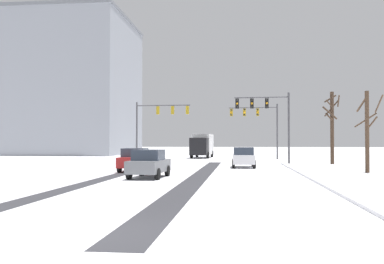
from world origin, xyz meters
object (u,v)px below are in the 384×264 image
(box_truck_delivery, at_px, (202,145))
(office_building_far_left_block, at_px, (60,87))
(bare_tree_sidewalk_far, at_px, (332,124))
(car_red_second, at_px, (135,160))
(car_grey_third, at_px, (149,164))
(traffic_signal_near_right, at_px, (267,112))
(bare_tree_sidewalk_mid, at_px, (367,129))
(car_white_lead, at_px, (244,157))
(traffic_signal_far_left, at_px, (158,117))
(traffic_signal_far_right, at_px, (258,119))

(box_truck_delivery, xyz_separation_m, office_building_far_left_block, (-25.03, 13.72, 9.49))
(office_building_far_left_block, bearing_deg, bare_tree_sidewalk_far, -36.33)
(car_red_second, bearing_deg, car_grey_third, -68.34)
(traffic_signal_near_right, bearing_deg, bare_tree_sidewalk_mid, -57.09)
(car_white_lead, relative_size, bare_tree_sidewalk_far, 0.62)
(traffic_signal_far_left, bearing_deg, traffic_signal_far_right, 20.75)
(car_red_second, height_order, car_grey_third, same)
(car_white_lead, relative_size, office_building_far_left_block, 0.17)
(car_grey_third, xyz_separation_m, box_truck_delivery, (0.45, 30.99, 0.82))
(car_white_lead, xyz_separation_m, box_truck_delivery, (-5.10, 20.45, 0.82))
(traffic_signal_far_right, distance_m, car_red_second, 24.16)
(traffic_signal_far_right, relative_size, car_grey_third, 1.56)
(office_building_far_left_block, bearing_deg, car_red_second, -60.32)
(bare_tree_sidewalk_mid, height_order, office_building_far_left_block, office_building_far_left_block)
(traffic_signal_far_right, distance_m, car_grey_third, 28.38)
(traffic_signal_near_right, bearing_deg, box_truck_delivery, 114.45)
(traffic_signal_near_right, relative_size, box_truck_delivery, 0.87)
(traffic_signal_far_right, relative_size, car_white_lead, 1.58)
(car_white_lead, relative_size, car_grey_third, 0.99)
(traffic_signal_far_right, bearing_deg, traffic_signal_near_right, -88.46)
(traffic_signal_far_left, bearing_deg, traffic_signal_near_right, -34.33)
(car_red_second, distance_m, box_truck_delivery, 25.88)
(traffic_signal_far_left, xyz_separation_m, traffic_signal_far_right, (11.16, 4.23, -0.01))
(traffic_signal_far_right, distance_m, box_truck_delivery, 8.54)
(car_grey_third, distance_m, box_truck_delivery, 31.01)
(office_building_far_left_block, bearing_deg, car_white_lead, -48.60)
(traffic_signal_far_left, xyz_separation_m, bare_tree_sidewalk_far, (17.52, -6.36, -1.13))
(car_grey_third, bearing_deg, box_truck_delivery, 89.17)
(box_truck_delivery, distance_m, office_building_far_left_block, 30.08)
(traffic_signal_far_right, xyz_separation_m, car_grey_third, (-7.38, -27.12, -3.96))
(bare_tree_sidewalk_far, bearing_deg, car_grey_third, -129.73)
(car_red_second, relative_size, car_grey_third, 0.99)
(traffic_signal_far_right, height_order, car_red_second, traffic_signal_far_right)
(car_red_second, xyz_separation_m, office_building_far_left_block, (-22.50, 39.46, 10.31))
(car_white_lead, height_order, car_red_second, same)
(traffic_signal_near_right, distance_m, car_white_lead, 6.36)
(traffic_signal_near_right, height_order, car_white_lead, traffic_signal_near_right)
(car_red_second, bearing_deg, traffic_signal_far_left, 95.51)
(bare_tree_sidewalk_far, xyz_separation_m, office_building_far_left_block, (-38.32, 28.18, 7.46))
(traffic_signal_near_right, relative_size, car_white_lead, 1.58)
(traffic_signal_far_right, height_order, car_white_lead, traffic_signal_far_right)
(bare_tree_sidewalk_mid, height_order, bare_tree_sidewalk_far, bare_tree_sidewalk_far)
(traffic_signal_far_left, distance_m, box_truck_delivery, 9.68)
(car_white_lead, distance_m, office_building_far_left_block, 46.70)
(traffic_signal_far_left, bearing_deg, car_red_second, -84.49)
(traffic_signal_far_right, bearing_deg, bare_tree_sidewalk_far, -59.00)
(traffic_signal_far_left, height_order, bare_tree_sidewalk_far, bare_tree_sidewalk_far)
(bare_tree_sidewalk_mid, distance_m, bare_tree_sidewalk_far, 10.94)
(car_white_lead, bearing_deg, traffic_signal_far_left, 127.09)
(car_red_second, bearing_deg, bare_tree_sidewalk_far, 35.49)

